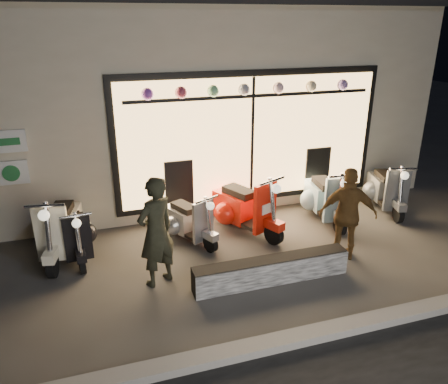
{
  "coord_description": "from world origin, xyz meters",
  "views": [
    {
      "loc": [
        -2.27,
        -5.89,
        3.74
      ],
      "look_at": [
        -0.2,
        0.6,
        1.05
      ],
      "focal_mm": 35.0,
      "sensor_mm": 36.0,
      "label": 1
    }
  ],
  "objects_px": {
    "scooter_silver": "(186,220)",
    "woman": "(348,215)",
    "man": "(156,232)",
    "graffiti_barrier": "(271,270)",
    "scooter_red": "(241,206)"
  },
  "relations": [
    {
      "from": "scooter_red",
      "to": "man",
      "type": "bearing_deg",
      "value": -167.89
    },
    {
      "from": "woman",
      "to": "man",
      "type": "bearing_deg",
      "value": 21.67
    },
    {
      "from": "man",
      "to": "graffiti_barrier",
      "type": "bearing_deg",
      "value": 134.14
    },
    {
      "from": "scooter_red",
      "to": "woman",
      "type": "xyz_separation_m",
      "value": [
        1.28,
        -1.55,
        0.33
      ]
    },
    {
      "from": "graffiti_barrier",
      "to": "man",
      "type": "distance_m",
      "value": 1.83
    },
    {
      "from": "scooter_silver",
      "to": "man",
      "type": "bearing_deg",
      "value": -143.76
    },
    {
      "from": "scooter_red",
      "to": "man",
      "type": "distance_m",
      "value": 2.3
    },
    {
      "from": "man",
      "to": "woman",
      "type": "bearing_deg",
      "value": 147.73
    },
    {
      "from": "graffiti_barrier",
      "to": "scooter_silver",
      "type": "xyz_separation_m",
      "value": [
        -0.9,
        1.79,
        0.18
      ]
    },
    {
      "from": "graffiti_barrier",
      "to": "woman",
      "type": "bearing_deg",
      "value": 12.01
    },
    {
      "from": "scooter_silver",
      "to": "woman",
      "type": "xyz_separation_m",
      "value": [
        2.36,
        -1.48,
        0.42
      ]
    },
    {
      "from": "scooter_red",
      "to": "graffiti_barrier",
      "type": "bearing_deg",
      "value": -120.11
    },
    {
      "from": "scooter_silver",
      "to": "man",
      "type": "height_order",
      "value": "man"
    },
    {
      "from": "graffiti_barrier",
      "to": "scooter_silver",
      "type": "distance_m",
      "value": 2.01
    },
    {
      "from": "graffiti_barrier",
      "to": "man",
      "type": "relative_size",
      "value": 1.43
    }
  ]
}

